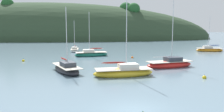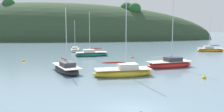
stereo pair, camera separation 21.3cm
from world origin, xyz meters
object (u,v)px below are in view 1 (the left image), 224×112
object	(u,v)px
mooring_buoy_outer	(204,77)
sailboat_grey_yawl	(91,54)
sailboat_cream_ketch	(124,72)
mooring_buoy_inner	(132,57)
sailboat_yellow_far	(75,50)
sailboat_white_near	(170,64)
sailboat_orange_cutter	(67,69)
sailboat_navy_dinghy	(209,50)
mooring_buoy_channel	(23,61)

from	to	relation	value
mooring_buoy_outer	sailboat_grey_yawl	bearing A→B (deg)	122.51
sailboat_cream_ketch	mooring_buoy_inner	xyz separation A→B (m)	(3.46, 14.68, -0.31)
sailboat_yellow_far	sailboat_cream_ketch	bearing A→B (deg)	-73.30
sailboat_white_near	sailboat_orange_cutter	bearing A→B (deg)	-170.08
sailboat_navy_dinghy	sailboat_orange_cutter	bearing A→B (deg)	-144.06
sailboat_white_near	sailboat_grey_yawl	size ratio (longest dim) A/B	1.22
sailboat_white_near	mooring_buoy_outer	size ratio (longest dim) A/B	19.65
sailboat_orange_cutter	mooring_buoy_outer	xyz separation A→B (m)	(15.75, -4.85, -0.29)
mooring_buoy_outer	mooring_buoy_inner	distance (m)	17.61
sailboat_navy_dinghy	sailboat_white_near	world-z (taller)	sailboat_white_near
sailboat_yellow_far	sailboat_white_near	world-z (taller)	sailboat_white_near
sailboat_cream_ketch	mooring_buoy_outer	distance (m)	9.05
mooring_buoy_channel	mooring_buoy_inner	xyz separation A→B (m)	(18.65, 2.50, 0.00)
sailboat_orange_cutter	mooring_buoy_inner	size ratio (longest dim) A/B	15.49
sailboat_cream_ketch	sailboat_yellow_far	bearing A→B (deg)	106.70
sailboat_grey_yawl	mooring_buoy_channel	world-z (taller)	sailboat_grey_yawl
sailboat_grey_yawl	mooring_buoy_channel	size ratio (longest dim) A/B	16.15
sailboat_navy_dinghy	sailboat_cream_ketch	distance (m)	33.77
sailboat_white_near	mooring_buoy_outer	xyz separation A→B (m)	(1.52, -7.34, -0.30)
sailboat_navy_dinghy	sailboat_grey_yawl	size ratio (longest dim) A/B	0.96
sailboat_navy_dinghy	mooring_buoy_channel	size ratio (longest dim) A/B	15.43
sailboat_yellow_far	sailboat_grey_yawl	distance (m)	9.24
mooring_buoy_outer	mooring_buoy_channel	distance (m)	27.92
sailboat_orange_cutter	sailboat_cream_ketch	bearing A→B (deg)	-21.55
sailboat_cream_ketch	mooring_buoy_channel	bearing A→B (deg)	141.27
sailboat_cream_ketch	mooring_buoy_channel	world-z (taller)	sailboat_cream_ketch
sailboat_cream_ketch	mooring_buoy_inner	bearing A→B (deg)	76.73
mooring_buoy_outer	sailboat_yellow_far	bearing A→B (deg)	120.33
mooring_buoy_outer	sailboat_white_near	bearing A→B (deg)	101.66
sailboat_navy_dinghy	mooring_buoy_channel	world-z (taller)	sailboat_navy_dinghy
sailboat_navy_dinghy	mooring_buoy_inner	xyz separation A→B (m)	(-19.70, -9.90, -0.26)
sailboat_yellow_far	mooring_buoy_channel	xyz separation A→B (m)	(-7.23, -14.35, -0.22)
mooring_buoy_inner	sailboat_grey_yawl	bearing A→B (deg)	155.43
mooring_buoy_outer	mooring_buoy_channel	xyz separation A→B (m)	(-23.99, 14.29, 0.00)
sailboat_grey_yawl	mooring_buoy_inner	size ratio (longest dim) A/B	16.15
sailboat_navy_dinghy	mooring_buoy_inner	size ratio (longest dim) A/B	15.43
sailboat_grey_yawl	mooring_buoy_inner	bearing A→B (deg)	-24.57
sailboat_white_near	mooring_buoy_channel	xyz separation A→B (m)	(-22.47, 6.95, -0.30)
sailboat_white_near	mooring_buoy_channel	world-z (taller)	sailboat_white_near
sailboat_yellow_far	sailboat_grey_yawl	bearing A→B (deg)	-65.35
sailboat_yellow_far	sailboat_orange_cutter	world-z (taller)	sailboat_orange_cutter
mooring_buoy_channel	sailboat_yellow_far	bearing A→B (deg)	63.27
sailboat_orange_cutter	mooring_buoy_channel	bearing A→B (deg)	131.13
sailboat_yellow_far	sailboat_navy_dinghy	bearing A→B (deg)	-3.60
sailboat_yellow_far	mooring_buoy_inner	world-z (taller)	sailboat_yellow_far
mooring_buoy_channel	mooring_buoy_inner	distance (m)	18.82
sailboat_navy_dinghy	mooring_buoy_channel	distance (m)	40.31
mooring_buoy_outer	mooring_buoy_inner	world-z (taller)	same
sailboat_orange_cutter	sailboat_cream_ketch	world-z (taller)	sailboat_cream_ketch
sailboat_white_near	sailboat_grey_yawl	bearing A→B (deg)	131.43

